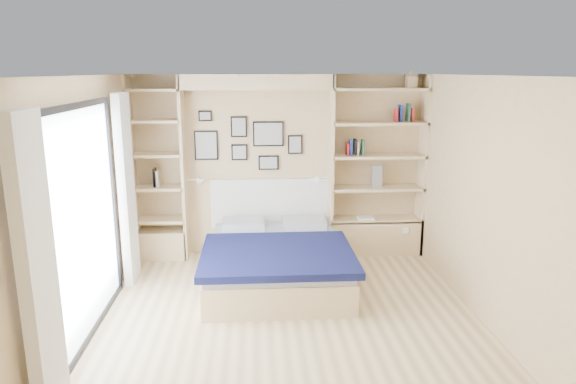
{
  "coord_description": "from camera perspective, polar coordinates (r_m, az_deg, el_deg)",
  "views": [
    {
      "loc": [
        -0.34,
        -4.79,
        2.55
      ],
      "look_at": [
        0.03,
        0.9,
        1.19
      ],
      "focal_mm": 32.0,
      "sensor_mm": 36.0,
      "label": 1
    }
  ],
  "objects": [
    {
      "name": "ground",
      "position": [
        5.44,
        0.27,
        -14.56
      ],
      "size": [
        4.5,
        4.5,
        0.0
      ],
      "primitive_type": "plane",
      "color": "beige",
      "rests_on": "ground"
    },
    {
      "name": "room_shell",
      "position": [
        6.48,
        -4.06,
        0.23
      ],
      "size": [
        4.5,
        4.5,
        4.5
      ],
      "color": "tan",
      "rests_on": "ground"
    },
    {
      "name": "bed",
      "position": [
        6.36,
        -1.31,
        -7.56
      ],
      "size": [
        1.75,
        2.18,
        1.07
      ],
      "color": "#CFB186",
      "rests_on": "ground"
    },
    {
      "name": "photo_gallery",
      "position": [
        7.08,
        -4.65,
        5.67
      ],
      "size": [
        1.48,
        0.02,
        0.82
      ],
      "color": "black",
      "rests_on": "ground"
    },
    {
      "name": "reading_lamps",
      "position": [
        6.95,
        -3.34,
        1.32
      ],
      "size": [
        1.92,
        0.12,
        0.15
      ],
      "color": "silver",
      "rests_on": "ground"
    },
    {
      "name": "shelf_decor",
      "position": [
        7.05,
        7.61,
        6.03
      ],
      "size": [
        3.56,
        0.23,
        2.03
      ],
      "color": "#A51E1E",
      "rests_on": "ground"
    }
  ]
}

